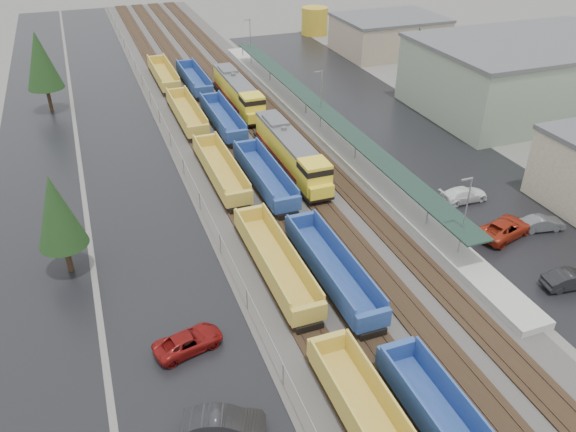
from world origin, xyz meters
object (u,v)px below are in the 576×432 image
(well_string_yellow, at_px, (244,210))
(parked_car_west_c, at_px, (188,342))
(well_string_blue, at_px, (294,217))
(storage_tank, at_px, (315,21))
(parked_car_east_a, at_px, (570,279))
(parked_car_east_e, at_px, (542,224))
(locomotive_lead, at_px, (292,153))
(parked_car_east_b, at_px, (505,228))
(locomotive_trail, at_px, (238,93))
(parked_car_east_c, at_px, (463,195))
(parked_car_west_b, at_px, (224,424))

(well_string_yellow, bearing_deg, parked_car_west_c, -119.83)
(well_string_blue, relative_size, storage_tank, 18.99)
(parked_car_east_a, distance_m, parked_car_east_e, 8.57)
(locomotive_lead, bearing_deg, parked_car_east_a, -63.23)
(parked_car_east_a, relative_size, parked_car_east_b, 0.78)
(well_string_yellow, bearing_deg, locomotive_trail, 74.73)
(locomotive_lead, xyz_separation_m, well_string_yellow, (-8.00, -8.31, -1.03))
(parked_car_east_b, height_order, parked_car_east_c, parked_car_east_b)
(well_string_blue, distance_m, parked_car_east_b, 19.46)
(parked_car_west_b, bearing_deg, locomotive_lead, -8.24)
(parked_car_east_b, distance_m, parked_car_east_e, 3.97)
(locomotive_trail, distance_m, well_string_yellow, 30.40)
(parked_car_west_b, height_order, parked_car_east_c, parked_car_west_b)
(well_string_blue, xyz_separation_m, parked_car_west_b, (-12.05, -19.82, -0.39))
(parked_car_east_a, distance_m, parked_car_east_b, 7.99)
(locomotive_lead, relative_size, well_string_blue, 0.18)
(parked_car_east_a, bearing_deg, storage_tank, -1.18)
(locomotive_lead, relative_size, parked_car_east_a, 4.02)
(storage_tank, distance_m, parked_car_east_b, 76.87)
(locomotive_lead, distance_m, parked_car_east_c, 18.76)
(well_string_blue, height_order, parked_car_east_a, well_string_blue)
(storage_tank, xyz_separation_m, parked_car_east_e, (-8.93, -76.13, -1.98))
(locomotive_lead, bearing_deg, parked_car_west_b, -117.48)
(storage_tank, xyz_separation_m, parked_car_east_b, (-12.88, -75.76, -1.85))
(parked_car_east_b, bearing_deg, parked_car_east_a, 164.20)
(locomotive_lead, relative_size, parked_car_west_c, 3.75)
(parked_car_west_b, relative_size, parked_car_east_e, 1.19)
(well_string_yellow, bearing_deg, storage_tank, 61.97)
(well_string_blue, height_order, parked_car_west_c, well_string_blue)
(locomotive_trail, relative_size, parked_car_east_e, 4.41)
(parked_car_west_c, height_order, parked_car_east_a, parked_car_east_a)
(parked_car_east_e, bearing_deg, well_string_yellow, 77.25)
(well_string_yellow, relative_size, parked_car_west_c, 21.23)
(parked_car_west_c, bearing_deg, parked_car_east_a, -110.70)
(parked_car_east_b, relative_size, parked_car_east_e, 1.41)
(storage_tank, distance_m, parked_car_east_a, 84.74)
(parked_car_east_c, relative_size, parked_car_east_e, 1.23)
(parked_car_west_b, relative_size, parked_car_east_c, 0.97)
(parked_car_east_a, relative_size, parked_car_east_e, 1.10)
(locomotive_trail, distance_m, parked_car_east_c, 36.26)
(well_string_yellow, xyz_separation_m, parked_car_east_b, (21.67, -10.87, -0.40))
(storage_tank, xyz_separation_m, parked_car_west_b, (-42.60, -87.44, -1.85))
(well_string_yellow, bearing_deg, parked_car_west_b, -109.65)
(well_string_yellow, bearing_deg, well_string_blue, -34.36)
(well_string_blue, bearing_deg, storage_tank, 65.69)
(parked_car_east_a, bearing_deg, well_string_yellow, 56.56)
(well_string_yellow, bearing_deg, parked_car_east_a, -40.99)
(parked_car_west_c, bearing_deg, parked_car_west_b, 170.56)
(locomotive_lead, relative_size, well_string_yellow, 0.18)
(parked_car_east_b, bearing_deg, parked_car_east_c, -18.52)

